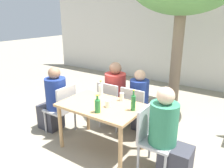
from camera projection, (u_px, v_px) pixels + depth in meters
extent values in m
plane|color=gray|center=(102.00, 147.00, 3.59)|extent=(30.00, 30.00, 0.00)
cube|color=beige|center=(184.00, 39.00, 6.36)|extent=(10.00, 0.08, 2.80)
cylinder|color=#7A6651|center=(176.00, 64.00, 4.61)|extent=(0.23, 0.23, 2.17)
cube|color=tan|center=(101.00, 106.00, 3.36)|extent=(1.26, 0.81, 0.04)
cylinder|color=tan|center=(60.00, 127.00, 3.51)|extent=(0.06, 0.06, 0.73)
cylinder|color=tan|center=(120.00, 150.00, 2.91)|extent=(0.06, 0.06, 0.73)
cylinder|color=tan|center=(88.00, 112.00, 4.05)|extent=(0.06, 0.06, 0.73)
cylinder|color=tan|center=(143.00, 129.00, 3.45)|extent=(0.06, 0.06, 0.73)
cube|color=#B2B2B7|center=(60.00, 109.00, 3.96)|extent=(0.44, 0.44, 0.04)
cube|color=#B2B2B7|center=(67.00, 99.00, 3.78)|extent=(0.04, 0.44, 0.45)
cylinder|color=#B2B2B7|center=(61.00, 115.00, 4.28)|extent=(0.04, 0.04, 0.43)
cylinder|color=#B2B2B7|center=(45.00, 122.00, 3.98)|extent=(0.04, 0.04, 0.43)
cylinder|color=#B2B2B7|center=(75.00, 120.00, 4.08)|extent=(0.04, 0.04, 0.43)
cylinder|color=#B2B2B7|center=(60.00, 128.00, 3.78)|extent=(0.04, 0.04, 0.43)
cube|color=#B2B2B7|center=(158.00, 142.00, 2.95)|extent=(0.44, 0.44, 0.04)
cube|color=#B2B2B7|center=(145.00, 122.00, 2.98)|extent=(0.04, 0.44, 0.45)
cylinder|color=#B2B2B7|center=(175.00, 154.00, 3.07)|extent=(0.04, 0.04, 0.43)
cylinder|color=#B2B2B7|center=(138.00, 159.00, 2.97)|extent=(0.04, 0.04, 0.43)
cylinder|color=#B2B2B7|center=(150.00, 146.00, 3.27)|extent=(0.04, 0.04, 0.43)
cube|color=#B2B2B7|center=(113.00, 105.00, 4.16)|extent=(0.44, 0.44, 0.04)
cube|color=#B2B2B7|center=(107.00, 96.00, 3.93)|extent=(0.44, 0.04, 0.45)
cylinder|color=#B2B2B7|center=(127.00, 115.00, 4.28)|extent=(0.04, 0.04, 0.43)
cylinder|color=#B2B2B7|center=(111.00, 110.00, 4.48)|extent=(0.04, 0.04, 0.43)
cylinder|color=#B2B2B7|center=(116.00, 122.00, 3.98)|extent=(0.04, 0.04, 0.43)
cylinder|color=#B2B2B7|center=(100.00, 117.00, 4.18)|extent=(0.04, 0.04, 0.43)
cube|color=#B2B2B7|center=(137.00, 111.00, 3.89)|extent=(0.44, 0.44, 0.04)
cube|color=#B2B2B7|center=(132.00, 102.00, 3.66)|extent=(0.44, 0.04, 0.45)
cylinder|color=#B2B2B7|center=(150.00, 121.00, 4.01)|extent=(0.04, 0.04, 0.43)
cylinder|color=#B2B2B7|center=(132.00, 116.00, 4.21)|extent=(0.04, 0.04, 0.43)
cylinder|color=#B2B2B7|center=(141.00, 130.00, 3.71)|extent=(0.04, 0.04, 0.43)
cylinder|color=#B2B2B7|center=(122.00, 124.00, 3.91)|extent=(0.04, 0.04, 0.43)
cube|color=#383842|center=(51.00, 116.00, 4.16)|extent=(0.40, 0.33, 0.46)
cylinder|color=navy|center=(56.00, 93.00, 3.90)|extent=(0.37, 0.37, 0.56)
sphere|color=#936B51|center=(54.00, 73.00, 3.78)|extent=(0.21, 0.21, 0.21)
cube|color=#383842|center=(175.00, 162.00, 2.88)|extent=(0.40, 0.34, 0.46)
cylinder|color=#337F5B|center=(164.00, 124.00, 2.83)|extent=(0.37, 0.37, 0.56)
sphere|color=beige|center=(166.00, 96.00, 2.71)|extent=(0.23, 0.23, 0.23)
cube|color=#383842|center=(121.00, 110.00, 4.43)|extent=(0.36, 0.40, 0.46)
cylinder|color=#C63833|center=(115.00, 89.00, 4.11)|extent=(0.40, 0.40, 0.58)
sphere|color=#936B51|center=(115.00, 68.00, 3.99)|extent=(0.23, 0.23, 0.23)
cube|color=#383842|center=(143.00, 116.00, 4.16)|extent=(0.30, 0.40, 0.46)
cylinder|color=navy|center=(139.00, 95.00, 3.85)|extent=(0.34, 0.34, 0.54)
sphere|color=tan|center=(140.00, 75.00, 3.74)|extent=(0.19, 0.19, 0.19)
cylinder|color=silver|center=(101.00, 90.00, 3.71)|extent=(0.08, 0.08, 0.18)
cylinder|color=silver|center=(101.00, 83.00, 3.67)|extent=(0.03, 0.03, 0.06)
cylinder|color=gold|center=(101.00, 81.00, 3.66)|extent=(0.04, 0.04, 0.01)
cylinder|color=#287A38|center=(133.00, 103.00, 3.12)|extent=(0.07, 0.07, 0.22)
cylinder|color=#287A38|center=(134.00, 93.00, 3.07)|extent=(0.03, 0.03, 0.08)
cylinder|color=gold|center=(134.00, 90.00, 3.06)|extent=(0.03, 0.03, 0.01)
cylinder|color=#287A38|center=(98.00, 106.00, 3.06)|extent=(0.08, 0.08, 0.19)
cylinder|color=#287A38|center=(97.00, 98.00, 3.02)|extent=(0.03, 0.03, 0.07)
cylinder|color=gold|center=(97.00, 95.00, 3.01)|extent=(0.04, 0.04, 0.01)
cylinder|color=silver|center=(108.00, 104.00, 3.25)|extent=(0.08, 0.08, 0.10)
cylinder|color=silver|center=(122.00, 97.00, 3.49)|extent=(0.07, 0.07, 0.13)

